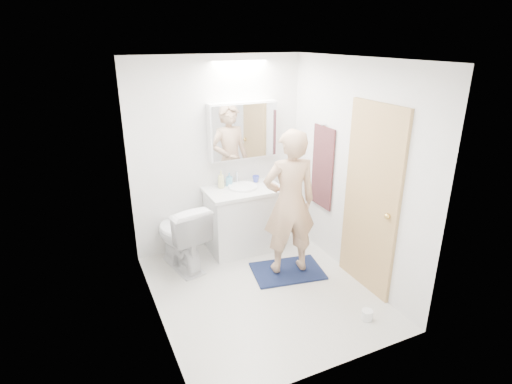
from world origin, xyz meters
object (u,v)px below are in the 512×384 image
medicine_cabinet (243,131)px  soap_bottle_b (229,179)px  toilet_paper_roll (367,315)px  toilet (180,235)px  vanity_cabinet (244,220)px  soap_bottle_a (221,179)px  person (290,203)px  toothbrush_cup (256,179)px

medicine_cabinet → soap_bottle_b: bearing=-171.7°
toilet_paper_roll → toilet: bearing=128.4°
vanity_cabinet → toilet_paper_roll: vanity_cabinet is taller
soap_bottle_a → toilet_paper_roll: (0.75, -1.99, -0.88)m
soap_bottle_b → vanity_cabinet: bearing=-56.2°
medicine_cabinet → toilet: medicine_cabinet is taller
medicine_cabinet → toilet: size_ratio=1.07×
person → soap_bottle_b: person is taller
soap_bottle_b → person: bearing=-70.1°
person → toothbrush_cup: 0.92m
vanity_cabinet → soap_bottle_a: soap_bottle_a is taller
vanity_cabinet → medicine_cabinet: bearing=68.0°
vanity_cabinet → toothbrush_cup: bearing=33.8°
toilet → vanity_cabinet: bearing=176.2°
medicine_cabinet → vanity_cabinet: bearing=-112.0°
vanity_cabinet → soap_bottle_b: bearing=123.8°
toilet → soap_bottle_a: soap_bottle_a is taller
toilet_paper_roll → vanity_cabinet: bearing=105.4°
person → toilet_paper_roll: (0.29, -1.08, -0.83)m
person → toilet_paper_roll: bearing=115.1°
vanity_cabinet → toothbrush_cup: (0.24, 0.16, 0.47)m
medicine_cabinet → toilet_paper_roll: medicine_cabinet is taller
vanity_cabinet → person: (0.22, -0.76, 0.49)m
soap_bottle_a → toothbrush_cup: 0.49m
vanity_cabinet → medicine_cabinet: size_ratio=1.02×
toilet → person: size_ratio=0.50×
toothbrush_cup → medicine_cabinet: bearing=162.1°
toilet → toothbrush_cup: (1.10, 0.28, 0.45)m
toilet → toilet_paper_roll: size_ratio=7.46×
person → toothbrush_cup: person is taller
toilet → toilet_paper_roll: toilet is taller
soap_bottle_a → vanity_cabinet: bearing=-31.9°
medicine_cabinet → toothbrush_cup: 0.66m
medicine_cabinet → soap_bottle_b: 0.63m
soap_bottle_a → soap_bottle_b: bearing=13.9°
toilet → toilet_paper_roll: bearing=117.0°
soap_bottle_a → toilet: bearing=-156.8°
soap_bottle_b → toothbrush_cup: soap_bottle_b is taller
vanity_cabinet → soap_bottle_a: 0.61m
toothbrush_cup → toilet_paper_roll: 2.17m
medicine_cabinet → person: size_ratio=0.53×
soap_bottle_a → soap_bottle_b: (0.12, 0.03, -0.03)m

